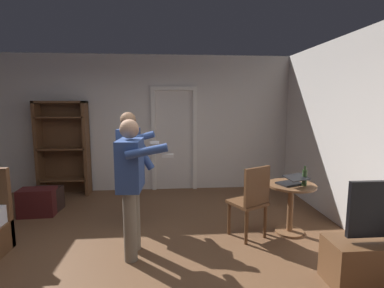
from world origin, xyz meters
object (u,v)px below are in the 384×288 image
object	(u,v)px
laptop	(292,181)
suitcase_small	(46,200)
person_blue_shirt	(132,178)
person_striped_shirt	(130,161)
wooden_chair	(251,199)
suitcase_dark	(38,202)
bottle_on_table	(305,177)
bookshelf	(63,144)
side_table	(291,200)

from	to	relation	value
laptop	suitcase_small	bearing A→B (deg)	162.56
person_blue_shirt	person_striped_shirt	world-z (taller)	person_striped_shirt
wooden_chair	suitcase_small	bearing A→B (deg)	158.41
person_blue_shirt	suitcase_dark	distance (m)	2.28
person_striped_shirt	suitcase_dark	xyz separation A→B (m)	(-1.54, 0.44, -0.74)
suitcase_dark	person_blue_shirt	bearing A→B (deg)	-41.94
person_striped_shirt	suitcase_dark	bearing A→B (deg)	164.24
laptop	wooden_chair	world-z (taller)	wooden_chair
laptop	person_striped_shirt	xyz separation A→B (m)	(-2.23, 0.55, 0.20)
bottle_on_table	wooden_chair	bearing A→B (deg)	-177.26
laptop	bottle_on_table	world-z (taller)	bottle_on_table
bottle_on_table	laptop	bearing A→B (deg)	165.38
laptop	person_striped_shirt	distance (m)	2.30
person_striped_shirt	suitcase_small	size ratio (longest dim) A/B	3.66
wooden_chair	person_blue_shirt	xyz separation A→B (m)	(-1.51, -0.30, 0.40)
laptop	wooden_chair	size ratio (longest dim) A/B	0.43
laptop	wooden_chair	xyz separation A→B (m)	(-0.58, -0.08, -0.21)
bookshelf	side_table	world-z (taller)	bookshelf
side_table	suitcase_small	world-z (taller)	side_table
bookshelf	suitcase_small	xyz separation A→B (m)	(-0.01, -0.94, -0.80)
person_blue_shirt	laptop	bearing A→B (deg)	10.17
bookshelf	suitcase_small	size ratio (longest dim) A/B	4.03
bookshelf	person_striped_shirt	distance (m)	2.15
bottle_on_table	wooden_chair	distance (m)	0.78
bottle_on_table	person_striped_shirt	distance (m)	2.46
bottle_on_table	suitcase_dark	bearing A→B (deg)	165.37
side_table	person_blue_shirt	xyz separation A→B (m)	(-2.10, -0.42, 0.47)
laptop	person_blue_shirt	distance (m)	2.13
bookshelf	person_blue_shirt	world-z (taller)	bookshelf
person_striped_shirt	suitcase_dark	size ratio (longest dim) A/B	3.06
person_blue_shirt	suitcase_small	bearing A→B (deg)	136.52
suitcase_small	person_striped_shirt	bearing A→B (deg)	-17.56
laptop	suitcase_dark	world-z (taller)	laptop
laptop	suitcase_dark	size ratio (longest dim) A/B	0.78
side_table	laptop	size ratio (longest dim) A/B	1.64
bottle_on_table	person_blue_shirt	size ratio (longest dim) A/B	0.17
suitcase_small	side_table	bearing A→B (deg)	-11.84
bottle_on_table	suitcase_dark	xyz separation A→B (m)	(-3.92, 1.02, -0.59)
side_table	suitcase_small	distance (m)	3.91
laptop	suitcase_small	world-z (taller)	laptop
wooden_chair	bookshelf	bearing A→B (deg)	145.16
wooden_chair	person_blue_shirt	distance (m)	1.59
bottle_on_table	wooden_chair	xyz separation A→B (m)	(-0.73, -0.03, -0.27)
side_table	suitcase_dark	size ratio (longest dim) A/B	1.28
bottle_on_table	suitcase_dark	distance (m)	4.10
laptop	person_striped_shirt	bearing A→B (deg)	166.15
wooden_chair	suitcase_small	size ratio (longest dim) A/B	2.17
person_blue_shirt	suitcase_small	xyz separation A→B (m)	(-1.63, 1.54, -0.75)
person_striped_shirt	suitcase_dark	world-z (taller)	person_striped_shirt
wooden_chair	person_striped_shirt	bearing A→B (deg)	159.30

